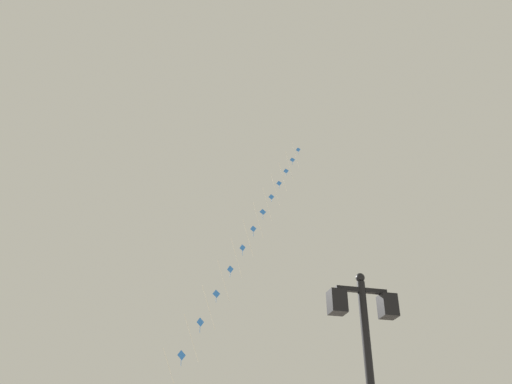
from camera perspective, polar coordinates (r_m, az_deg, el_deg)
twin_lantern_lamp_post at (r=9.66m, az=11.39°, el=-16.64°), size 1.21×0.28×4.95m
kite_train at (r=29.68m, az=-1.52°, el=-5.97°), size 12.57×15.08×25.47m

